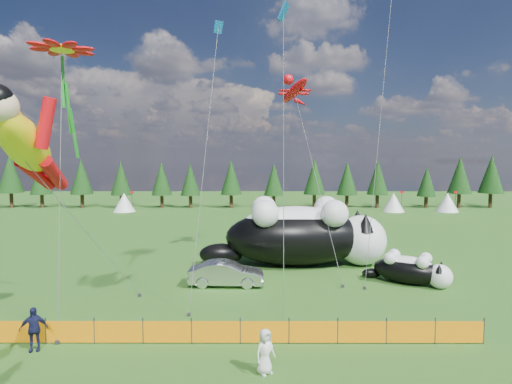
{
  "coord_description": "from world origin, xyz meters",
  "views": [
    {
      "loc": [
        1.66,
        -18.88,
        7.5
      ],
      "look_at": [
        1.64,
        4.0,
        5.73
      ],
      "focal_mm": 28.0,
      "sensor_mm": 36.0,
      "label": 1
    }
  ],
  "objects": [
    {
      "name": "spectator_c",
      "position": [
        -7.16,
        -3.6,
        0.88
      ],
      "size": [
        1.15,
        0.83,
        1.76
      ],
      "primitive_type": "imported",
      "rotation": [
        0.0,
        0.0,
        0.32
      ],
      "color": "#16193E",
      "rests_on": "ground"
    },
    {
      "name": "spectator_e",
      "position": [
        1.97,
        -5.29,
        0.8
      ],
      "size": [
        0.93,
        0.88,
        1.61
      ],
      "primitive_type": "imported",
      "rotation": [
        0.0,
        0.0,
        0.66
      ],
      "color": "silver",
      "rests_on": "ground"
    },
    {
      "name": "gecko_kite",
      "position": [
        4.6,
        12.52,
        12.92
      ],
      "size": [
        4.53,
        11.16,
        15.32
      ],
      "color": "red",
      "rests_on": "ground"
    },
    {
      "name": "safety_fence",
      "position": [
        0.0,
        -3.0,
        0.5
      ],
      "size": [
        22.06,
        0.06,
        1.1
      ],
      "color": "#262626",
      "rests_on": "ground"
    },
    {
      "name": "diamond_kite_c",
      "position": [
        2.9,
        -0.13,
        13.78
      ],
      "size": [
        0.53,
        2.14,
        15.12
      ],
      "color": "#0C65B5",
      "rests_on": "ground"
    },
    {
      "name": "tree_line",
      "position": [
        0.0,
        45.0,
        4.0
      ],
      "size": [
        90.0,
        4.0,
        8.0
      ],
      "primitive_type": null,
      "color": "black",
      "rests_on": "ground"
    },
    {
      "name": "flower_kite",
      "position": [
        -7.61,
        0.55,
        12.66
      ],
      "size": [
        3.18,
        5.26,
        13.23
      ],
      "color": "red",
      "rests_on": "ground"
    },
    {
      "name": "car",
      "position": [
        -0.16,
        4.7,
        0.74
      ],
      "size": [
        4.53,
        1.67,
        1.48
      ],
      "primitive_type": "imported",
      "rotation": [
        0.0,
        0.0,
        1.55
      ],
      "color": "silver",
      "rests_on": "ground"
    },
    {
      "name": "diamond_kite_a",
      "position": [
        -0.68,
        5.29,
        14.58
      ],
      "size": [
        1.55,
        6.08,
        16.58
      ],
      "color": "#0C65B5",
      "rests_on": "ground"
    },
    {
      "name": "superhero_kite",
      "position": [
        -7.75,
        -2.59,
        8.19
      ],
      "size": [
        5.8,
        8.36,
        11.51
      ],
      "color": "yellow",
      "rests_on": "ground"
    },
    {
      "name": "ground",
      "position": [
        0.0,
        0.0,
        0.0
      ],
      "size": [
        160.0,
        160.0,
        0.0
      ],
      "primitive_type": "plane",
      "color": "#10370A",
      "rests_on": "ground"
    },
    {
      "name": "cat_small",
      "position": [
        11.1,
        5.05,
        0.92
      ],
      "size": [
        4.81,
        3.71,
        1.93
      ],
      "rotation": [
        0.0,
        0.0,
        -0.56
      ],
      "color": "black",
      "rests_on": "ground"
    },
    {
      "name": "festival_tents",
      "position": [
        11.0,
        40.0,
        1.4
      ],
      "size": [
        50.0,
        3.2,
        2.8
      ],
      "primitive_type": null,
      "color": "white",
      "rests_on": "ground"
    },
    {
      "name": "cat_large",
      "position": [
        5.08,
        9.53,
        2.32
      ],
      "size": [
        13.5,
        4.86,
        4.88
      ],
      "rotation": [
        0.0,
        0.0,
        0.01
      ],
      "color": "black",
      "rests_on": "ground"
    }
  ]
}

